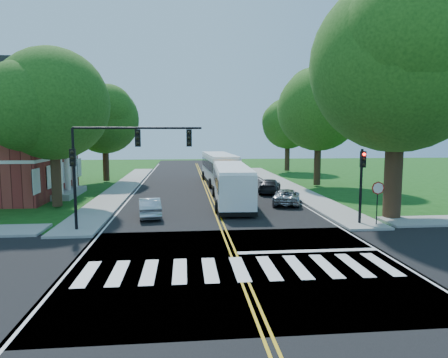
{
  "coord_description": "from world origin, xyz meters",
  "views": [
    {
      "loc": [
        -2.16,
        -15.96,
        5.44
      ],
      "look_at": [
        0.47,
        10.61,
        2.4
      ],
      "focal_mm": 32.0,
      "sensor_mm": 36.0,
      "label": 1
    }
  ],
  "objects": [
    {
      "name": "tree_west_far",
      "position": [
        -11.0,
        30.0,
        7.0
      ],
      "size": [
        7.6,
        7.6,
        10.67
      ],
      "color": "#312513",
      "rests_on": "ground"
    },
    {
      "name": "bus_follow",
      "position": [
        1.61,
        27.36,
        1.72
      ],
      "size": [
        3.42,
        12.63,
        3.24
      ],
      "rotation": [
        0.0,
        0.0,
        3.18
      ],
      "color": "white",
      "rests_on": "road"
    },
    {
      "name": "edge_line_e",
      "position": [
        6.8,
        22.0,
        0.01
      ],
      "size": [
        0.12,
        70.0,
        0.01
      ],
      "primitive_type": "cube",
      "color": "silver",
      "rests_on": "road"
    },
    {
      "name": "tree_ne_big",
      "position": [
        11.0,
        8.0,
        9.62
      ],
      "size": [
        10.8,
        10.8,
        14.91
      ],
      "color": "#312513",
      "rests_on": "ground"
    },
    {
      "name": "bus_lead",
      "position": [
        1.45,
        14.45,
        1.58
      ],
      "size": [
        3.18,
        11.62,
        2.98
      ],
      "rotation": [
        0.0,
        0.0,
        3.1
      ],
      "color": "white",
      "rests_on": "road"
    },
    {
      "name": "hatchback",
      "position": [
        -4.48,
        10.07,
        0.65
      ],
      "size": [
        1.85,
        4.01,
        1.27
      ],
      "primitive_type": "imported",
      "rotation": [
        0.0,
        0.0,
        3.27
      ],
      "color": "#B4B7BC",
      "rests_on": "road"
    },
    {
      "name": "dark_sedan",
      "position": [
        5.6,
        19.76,
        0.66
      ],
      "size": [
        3.04,
        4.78,
        1.29
      ],
      "primitive_type": "imported",
      "rotation": [
        0.0,
        0.0,
        2.84
      ],
      "color": "black",
      "rests_on": "road"
    },
    {
      "name": "crosswalk",
      "position": [
        0.0,
        -0.5,
        0.02
      ],
      "size": [
        12.6,
        3.0,
        0.01
      ],
      "primitive_type": "cube",
      "color": "silver",
      "rests_on": "road"
    },
    {
      "name": "tree_east_mid",
      "position": [
        11.5,
        24.0,
        7.86
      ],
      "size": [
        8.4,
        8.4,
        11.93
      ],
      "color": "#312513",
      "rests_on": "ground"
    },
    {
      "name": "center_line",
      "position": [
        0.0,
        22.0,
        0.01
      ],
      "size": [
        0.36,
        70.0,
        0.01
      ],
      "primitive_type": "cube",
      "color": "gold",
      "rests_on": "road"
    },
    {
      "name": "cross_road",
      "position": [
        0.0,
        0.0,
        0.01
      ],
      "size": [
        60.0,
        12.0,
        0.01
      ],
      "primitive_type": "cube",
      "color": "black",
      "rests_on": "ground"
    },
    {
      "name": "edge_line_w",
      "position": [
        -6.8,
        22.0,
        0.01
      ],
      "size": [
        0.12,
        70.0,
        0.01
      ],
      "primitive_type": "cube",
      "color": "silver",
      "rests_on": "road"
    },
    {
      "name": "sidewalk_nw",
      "position": [
        -8.3,
        25.0,
        0.07
      ],
      "size": [
        2.6,
        40.0,
        0.15
      ],
      "primitive_type": "cube",
      "color": "gray",
      "rests_on": "ground"
    },
    {
      "name": "road",
      "position": [
        0.0,
        18.0,
        0.01
      ],
      "size": [
        14.0,
        96.0,
        0.01
      ],
      "primitive_type": "cube",
      "color": "black",
      "rests_on": "ground"
    },
    {
      "name": "stop_bar",
      "position": [
        3.5,
        1.6,
        0.02
      ],
      "size": [
        6.6,
        0.4,
        0.01
      ],
      "primitive_type": "cube",
      "color": "silver",
      "rests_on": "road"
    },
    {
      "name": "signal_nw",
      "position": [
        -5.86,
        6.43,
        4.38
      ],
      "size": [
        7.15,
        0.46,
        5.66
      ],
      "color": "black",
      "rests_on": "ground"
    },
    {
      "name": "suv",
      "position": [
        5.65,
        13.87,
        0.6
      ],
      "size": [
        3.09,
        4.65,
        1.19
      ],
      "primitive_type": "imported",
      "rotation": [
        0.0,
        0.0,
        2.85
      ],
      "color": "#A2A4A9",
      "rests_on": "road"
    },
    {
      "name": "ground",
      "position": [
        0.0,
        0.0,
        0.0
      ],
      "size": [
        140.0,
        140.0,
        0.0
      ],
      "primitive_type": "plane",
      "color": "#154611",
      "rests_on": "ground"
    },
    {
      "name": "sidewalk_ne",
      "position": [
        8.3,
        25.0,
        0.07
      ],
      "size": [
        2.6,
        40.0,
        0.15
      ],
      "primitive_type": "cube",
      "color": "gray",
      "rests_on": "ground"
    },
    {
      "name": "stop_sign",
      "position": [
        9.0,
        5.98,
        2.03
      ],
      "size": [
        0.76,
        0.08,
        2.53
      ],
      "color": "black",
      "rests_on": "ground"
    },
    {
      "name": "tree_east_far",
      "position": [
        12.5,
        40.0,
        6.86
      ],
      "size": [
        7.2,
        7.2,
        10.34
      ],
      "color": "#312513",
      "rests_on": "ground"
    },
    {
      "name": "signal_ne",
      "position": [
        8.2,
        6.44,
        2.96
      ],
      "size": [
        0.3,
        0.46,
        4.4
      ],
      "color": "black",
      "rests_on": "ground"
    },
    {
      "name": "tree_west_near",
      "position": [
        -11.5,
        14.0,
        7.53
      ],
      "size": [
        8.0,
        8.0,
        11.4
      ],
      "color": "#312513",
      "rests_on": "ground"
    }
  ]
}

